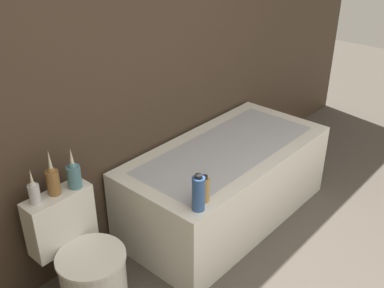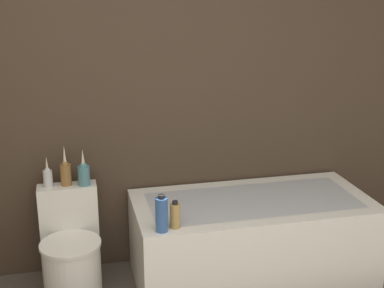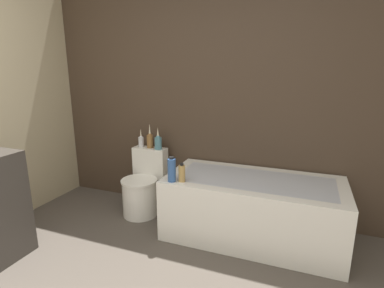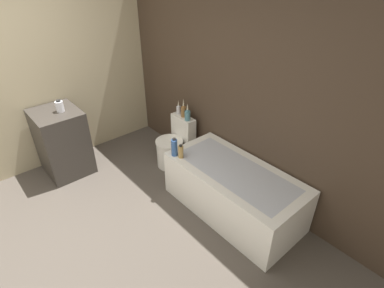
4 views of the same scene
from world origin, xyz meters
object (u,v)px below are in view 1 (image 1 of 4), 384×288
object	(u,v)px
vase_silver	(53,179)
vase_gold	(34,192)
shampoo_bottle_tall	(198,193)
bathtub	(226,182)
vase_bronze	(74,174)
shampoo_bottle_short	(205,189)
toilet	(86,266)

from	to	relation	value
vase_silver	vase_gold	bearing A→B (deg)	178.50
vase_silver	shampoo_bottle_tall	size ratio (longest dim) A/B	1.19
bathtub	shampoo_bottle_tall	size ratio (longest dim) A/B	6.95
vase_silver	shampoo_bottle_tall	world-z (taller)	vase_silver
bathtub	vase_gold	size ratio (longest dim) A/B	7.70
vase_bronze	shampoo_bottle_short	world-z (taller)	vase_bronze
vase_silver	toilet	bearing A→B (deg)	-90.00
shampoo_bottle_short	vase_silver	bearing A→B (deg)	138.20
vase_bronze	vase_gold	bearing A→B (deg)	172.70
toilet	vase_gold	distance (m)	0.53
vase_gold	shampoo_bottle_tall	distance (m)	0.87
vase_gold	vase_bronze	distance (m)	0.23
vase_bronze	shampoo_bottle_short	size ratio (longest dim) A/B	1.44
vase_silver	shampoo_bottle_short	bearing A→B (deg)	-41.80
vase_bronze	shampoo_bottle_tall	world-z (taller)	vase_bronze
vase_silver	shampoo_bottle_tall	distance (m)	0.79
toilet	vase_bronze	distance (m)	0.53
bathtub	vase_silver	xyz separation A→B (m)	(-1.20, 0.26, 0.49)
vase_silver	vase_bronze	size ratio (longest dim) A/B	1.10
bathtub	toilet	bearing A→B (deg)	176.79
shampoo_bottle_tall	shampoo_bottle_short	bearing A→B (deg)	17.29
bathtub	toilet	world-z (taller)	toilet
vase_gold	shampoo_bottle_short	distance (m)	0.92
shampoo_bottle_tall	bathtub	bearing A→B (deg)	24.88
shampoo_bottle_short	bathtub	bearing A→B (deg)	25.91
bathtub	toilet	size ratio (longest dim) A/B	2.30
vase_bronze	shampoo_bottle_short	bearing A→B (deg)	-46.30
toilet	shampoo_bottle_short	distance (m)	0.80
vase_gold	shampoo_bottle_tall	size ratio (longest dim) A/B	0.90
shampoo_bottle_tall	shampoo_bottle_short	world-z (taller)	shampoo_bottle_tall
vase_bronze	shampoo_bottle_tall	size ratio (longest dim) A/B	1.08
vase_bronze	shampoo_bottle_short	xyz separation A→B (m)	(0.50, -0.52, -0.12)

